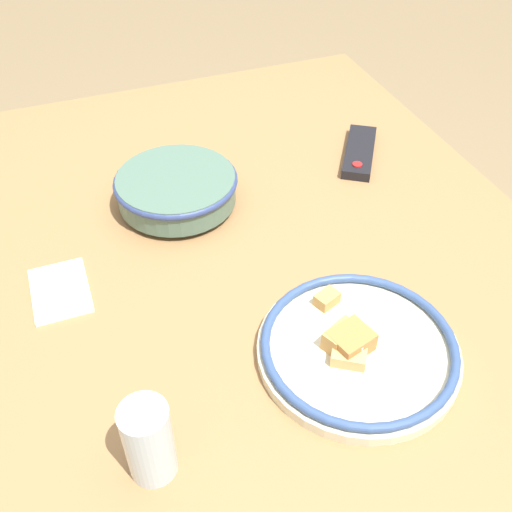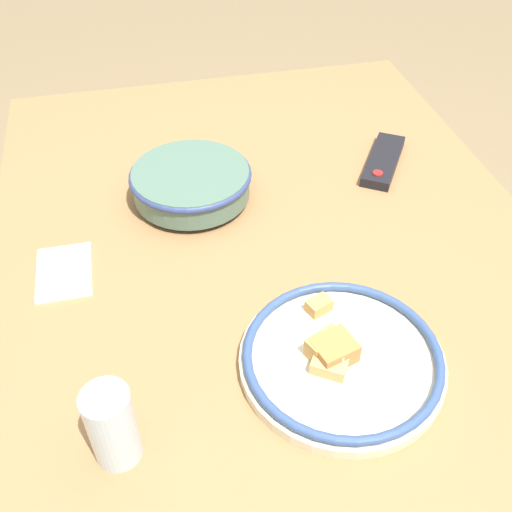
# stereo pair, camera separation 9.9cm
# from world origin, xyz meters

# --- Properties ---
(ground_plane) EXTENTS (8.00, 8.00, 0.00)m
(ground_plane) POSITION_xyz_m (0.00, 0.00, 0.00)
(ground_plane) COLOR #7F6B4C
(dining_table) EXTENTS (1.37, 0.98, 0.77)m
(dining_table) POSITION_xyz_m (0.00, 0.00, 0.68)
(dining_table) COLOR olive
(dining_table) RESTS_ON ground_plane
(noodle_bowl) EXTENTS (0.23, 0.23, 0.07)m
(noodle_bowl) POSITION_xyz_m (-0.19, -0.12, 0.80)
(noodle_bowl) COLOR #4C6B5B
(noodle_bowl) RESTS_ON dining_table
(food_plate) EXTENTS (0.30, 0.30, 0.05)m
(food_plate) POSITION_xyz_m (0.25, 0.03, 0.78)
(food_plate) COLOR beige
(food_plate) RESTS_ON dining_table
(tv_remote) EXTENTS (0.19, 0.15, 0.02)m
(tv_remote) POSITION_xyz_m (-0.22, 0.29, 0.78)
(tv_remote) COLOR black
(tv_remote) RESTS_ON dining_table
(drinking_glass) EXTENTS (0.06, 0.06, 0.12)m
(drinking_glass) POSITION_xyz_m (0.32, -0.29, 0.83)
(drinking_glass) COLOR silver
(drinking_glass) RESTS_ON dining_table
(folded_napkin) EXTENTS (0.13, 0.09, 0.01)m
(folded_napkin) POSITION_xyz_m (-0.03, -0.36, 0.77)
(folded_napkin) COLOR white
(folded_napkin) RESTS_ON dining_table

